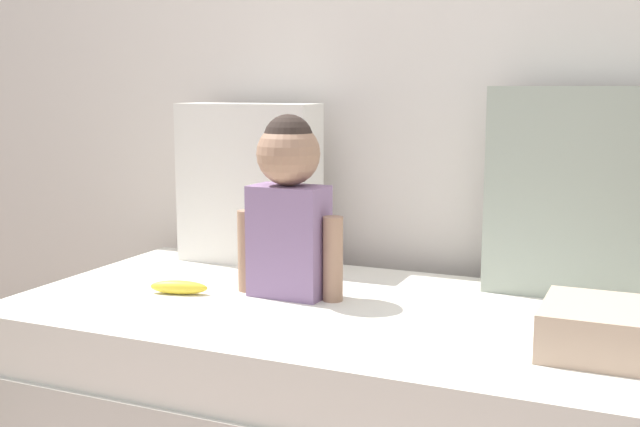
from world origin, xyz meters
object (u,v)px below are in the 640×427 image
folded_blanket (636,333)px  banana (179,287)px  toddler (289,200)px  throw_pillow_right (586,193)px  throw_pillow_left (249,184)px  couch (357,386)px

folded_blanket → banana: bearing=178.0°
toddler → folded_blanket: size_ratio=1.29×
banana → throw_pillow_right: bearing=23.1°
throw_pillow_left → throw_pillow_right: bearing=0.0°
folded_blanket → throw_pillow_left: bearing=158.2°
couch → toddler: bearing=170.4°
toddler → banana: bearing=-158.9°
couch → folded_blanket: size_ratio=4.89×
throw_pillow_left → couch: bearing=-35.0°
throw_pillow_right → folded_blanket: (0.16, -0.49, -0.24)m
couch → banana: 0.58m
throw_pillow_right → toddler: bearing=-156.1°
banana → folded_blanket: size_ratio=0.42×
toddler → folded_blanket: bearing=-9.6°
banana → toddler: bearing=21.1°
throw_pillow_left → toddler: 0.46m
couch → banana: bearing=-171.6°
couch → folded_blanket: (0.70, -0.12, 0.28)m
throw_pillow_left → throw_pillow_right: 1.08m
couch → throw_pillow_left: bearing=145.0°
toddler → folded_blanket: (0.92, -0.16, -0.22)m
couch → toddler: toddler is taller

